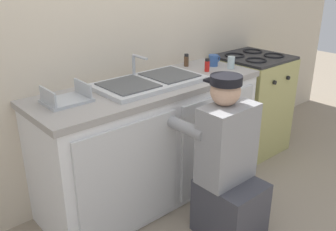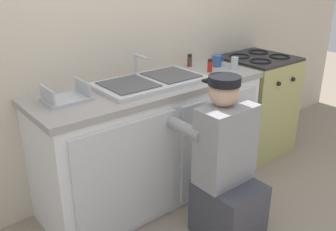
% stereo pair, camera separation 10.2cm
% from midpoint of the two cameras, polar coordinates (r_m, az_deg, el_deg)
% --- Properties ---
extents(ground_plane, '(12.00, 12.00, 0.00)m').
position_cam_midpoint_polar(ground_plane, '(2.93, 0.30, -14.03)').
color(ground_plane, gray).
extents(back_wall, '(6.00, 0.10, 2.50)m').
position_cam_midpoint_polar(back_wall, '(2.92, -8.32, 12.49)').
color(back_wall, beige).
rests_on(back_wall, ground_plane).
extents(counter_cabinet, '(1.75, 0.62, 0.88)m').
position_cam_midpoint_polar(counter_cabinet, '(2.89, -3.51, -4.41)').
color(counter_cabinet, white).
rests_on(counter_cabinet, ground_plane).
extents(countertop, '(1.79, 0.62, 0.04)m').
position_cam_midpoint_polar(countertop, '(2.73, -3.85, 4.34)').
color(countertop, '#9E9993').
rests_on(countertop, counter_cabinet).
extents(sink_double_basin, '(0.80, 0.44, 0.19)m').
position_cam_midpoint_polar(sink_double_basin, '(2.71, -3.90, 5.19)').
color(sink_double_basin, silver).
rests_on(sink_double_basin, countertop).
extents(stove_range, '(0.60, 0.62, 0.95)m').
position_cam_midpoint_polar(stove_range, '(3.70, 11.62, 1.83)').
color(stove_range, tan).
rests_on(stove_range, ground_plane).
extents(plumber_person, '(0.42, 0.61, 1.10)m').
position_cam_midpoint_polar(plumber_person, '(2.51, 7.92, -8.52)').
color(plumber_person, '#3F3F47').
rests_on(plumber_person, ground_plane).
extents(spice_bottle_red, '(0.04, 0.04, 0.10)m').
position_cam_midpoint_polar(spice_bottle_red, '(3.04, 5.03, 7.64)').
color(spice_bottle_red, red).
rests_on(spice_bottle_red, countertop).
extents(dish_rack_tray, '(0.28, 0.22, 0.11)m').
position_cam_midpoint_polar(dish_rack_tray, '(2.45, -16.35, 2.50)').
color(dish_rack_tray, '#B2B7BC').
rests_on(dish_rack_tray, countertop).
extents(spice_bottle_pepper, '(0.04, 0.04, 0.10)m').
position_cam_midpoint_polar(spice_bottle_pepper, '(3.19, 1.89, 8.40)').
color(spice_bottle_pepper, '#513823').
rests_on(spice_bottle_pepper, countertop).
extents(water_glass, '(0.06, 0.06, 0.10)m').
position_cam_midpoint_polar(water_glass, '(3.15, 8.67, 7.99)').
color(water_glass, '#ADC6CC').
rests_on(water_glass, countertop).
extents(coffee_mug, '(0.13, 0.08, 0.09)m').
position_cam_midpoint_polar(coffee_mug, '(3.22, 6.04, 8.36)').
color(coffee_mug, '#335699').
rests_on(coffee_mug, countertop).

